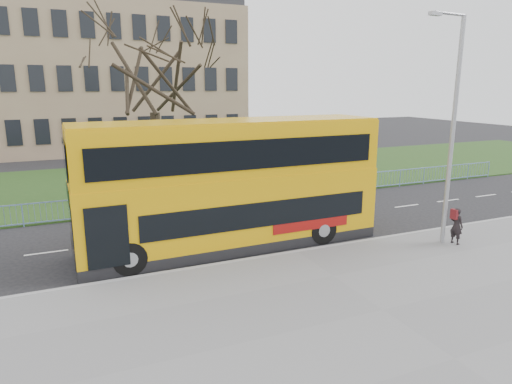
% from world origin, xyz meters
% --- Properties ---
extents(ground, '(120.00, 120.00, 0.00)m').
position_xyz_m(ground, '(0.00, 0.00, 0.00)').
color(ground, black).
rests_on(ground, ground).
extents(pavement, '(80.00, 10.50, 0.12)m').
position_xyz_m(pavement, '(0.00, -6.75, 0.06)').
color(pavement, slate).
rests_on(pavement, ground).
extents(kerb, '(80.00, 0.20, 0.14)m').
position_xyz_m(kerb, '(0.00, -1.55, 0.07)').
color(kerb, gray).
rests_on(kerb, ground).
extents(grass_verge, '(80.00, 15.40, 0.08)m').
position_xyz_m(grass_verge, '(0.00, 14.30, 0.04)').
color(grass_verge, '#1E3D16').
rests_on(grass_verge, ground).
extents(guard_railing, '(40.00, 0.12, 1.10)m').
position_xyz_m(guard_railing, '(0.00, 6.60, 0.55)').
color(guard_railing, '#7292CA').
rests_on(guard_railing, ground).
extents(bare_tree, '(8.07, 8.07, 11.53)m').
position_xyz_m(bare_tree, '(-3.00, 10.00, 5.85)').
color(bare_tree, black).
rests_on(bare_tree, grass_verge).
extents(civic_building, '(30.00, 15.00, 14.00)m').
position_xyz_m(civic_building, '(-5.00, 35.00, 7.00)').
color(civic_building, '#90745B').
rests_on(civic_building, ground).
extents(yellow_bus, '(12.10, 3.05, 5.05)m').
position_xyz_m(yellow_bus, '(-1.98, 0.34, 2.71)').
color(yellow_bus, '#D69C09').
rests_on(yellow_bus, ground).
extents(pedestrian, '(0.44, 0.60, 1.51)m').
position_xyz_m(pedestrian, '(6.34, -3.35, 0.88)').
color(pedestrian, black).
rests_on(pedestrian, pavement).
extents(street_lamp, '(1.88, 0.36, 8.88)m').
position_xyz_m(street_lamp, '(5.89, -3.01, 4.99)').
color(street_lamp, '#94969C').
rests_on(street_lamp, pavement).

